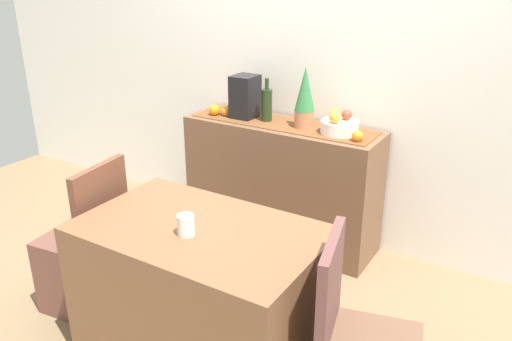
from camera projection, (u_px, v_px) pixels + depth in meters
ground_plane at (227, 313)px, 2.99m from camera, size 6.40×6.40×0.02m
room_wall_rear at (324, 48)px, 3.42m from camera, size 6.40×0.06×2.70m
sideboard_console at (281, 183)px, 3.63m from camera, size 1.37×0.42×0.87m
table_runner at (282, 124)px, 3.47m from camera, size 1.28×0.32×0.01m
fruit_bowl at (339, 127)px, 3.26m from camera, size 0.24×0.24×0.08m
apple_center at (335, 117)px, 3.18m from camera, size 0.07×0.07×0.07m
apple_rear at (335, 114)px, 3.26m from camera, size 0.07×0.07×0.07m
apple_front at (347, 115)px, 3.25m from camera, size 0.06×0.06×0.06m
wine_bottle at (267, 105)px, 3.49m from camera, size 0.07×0.07×0.30m
coffee_maker at (245, 97)px, 3.56m from camera, size 0.16×0.18×0.30m
potted_plant at (304, 98)px, 3.32m from camera, size 0.13×0.13×0.40m
orange_loose_mid at (215, 110)px, 3.65m from camera, size 0.08×0.08×0.08m
orange_loose_end at (357, 136)px, 3.11m from camera, size 0.07×0.07×0.07m
orange_loose_near_bowl at (226, 111)px, 3.63m from camera, size 0.08×0.08×0.08m
dining_table at (202, 295)px, 2.52m from camera, size 1.15×0.71×0.74m
coffee_cup at (186, 225)px, 2.30m from camera, size 0.08×0.08×0.10m
chair_near_window at (87, 264)px, 2.97m from camera, size 0.45×0.45×0.90m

